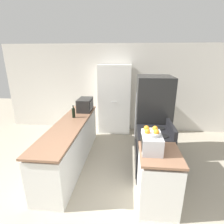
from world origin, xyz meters
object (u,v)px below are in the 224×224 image
object	(u,v)px
pantry_cabinet	(115,100)
toaster_oven	(151,142)
fruit_bowl	(151,132)
stove	(153,153)
wine_bottle	(74,113)
microwave	(85,105)
refrigerator	(152,117)

from	to	relation	value
pantry_cabinet	toaster_oven	world-z (taller)	pantry_cabinet
toaster_oven	fruit_bowl	xyz separation A→B (m)	(-0.01, 0.01, 0.17)
stove	fruit_bowl	bearing A→B (deg)	-103.94
stove	wine_bottle	bearing A→B (deg)	159.89
wine_bottle	stove	bearing A→B (deg)	-20.11
microwave	wine_bottle	world-z (taller)	microwave
pantry_cabinet	fruit_bowl	size ratio (longest dim) A/B	7.29
pantry_cabinet	wine_bottle	bearing A→B (deg)	-121.11
stove	toaster_oven	world-z (taller)	toaster_oven
microwave	toaster_oven	size ratio (longest dim) A/B	1.20
pantry_cabinet	wine_bottle	world-z (taller)	pantry_cabinet
refrigerator	toaster_oven	distance (m)	1.48
refrigerator	fruit_bowl	bearing A→B (deg)	-98.32
refrigerator	toaster_oven	size ratio (longest dim) A/B	4.18
refrigerator	microwave	size ratio (longest dim) A/B	3.47
pantry_cabinet	microwave	bearing A→B (deg)	-129.92
pantry_cabinet	refrigerator	distance (m)	1.55
microwave	wine_bottle	size ratio (longest dim) A/B	1.84
wine_bottle	toaster_oven	bearing A→B (deg)	-39.29
pantry_cabinet	toaster_oven	size ratio (longest dim) A/B	4.57
pantry_cabinet	refrigerator	xyz separation A→B (m)	(0.97, -1.21, -0.09)
toaster_oven	wine_bottle	bearing A→B (deg)	140.71
refrigerator	microwave	distance (m)	1.70
stove	wine_bottle	world-z (taller)	wine_bottle
stove	toaster_oven	distance (m)	0.89
fruit_bowl	wine_bottle	bearing A→B (deg)	140.63
refrigerator	toaster_oven	bearing A→B (deg)	-97.75
microwave	refrigerator	bearing A→B (deg)	-13.18
pantry_cabinet	wine_bottle	distance (m)	1.59
stove	refrigerator	world-z (taller)	refrigerator
stove	microwave	bearing A→B (deg)	143.63
pantry_cabinet	microwave	xyz separation A→B (m)	(-0.69, -0.82, 0.06)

